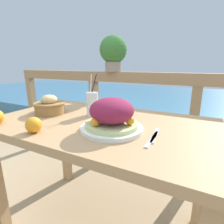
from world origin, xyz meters
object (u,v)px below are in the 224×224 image
salad_plate (112,116)px  bread_basket (50,106)px  potted_plant (113,52)px  drink_glass (92,104)px

salad_plate → bread_basket: size_ratio=1.52×
salad_plate → potted_plant: potted_plant is taller
drink_glass → potted_plant: size_ratio=0.81×
drink_glass → potted_plant: 0.67m
drink_glass → bread_basket: bearing=-160.4°
drink_glass → salad_plate: bearing=-38.3°
salad_plate → bread_basket: bearing=170.3°
drink_glass → potted_plant: (-0.14, 0.56, 0.34)m
bread_basket → potted_plant: bearing=79.8°
drink_glass → bread_basket: (-0.26, -0.09, -0.02)m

